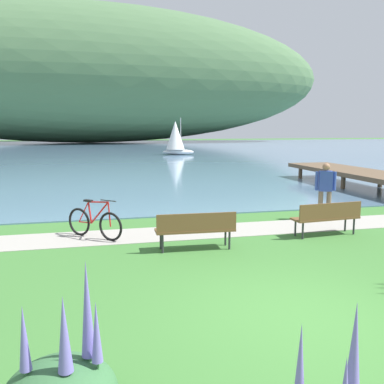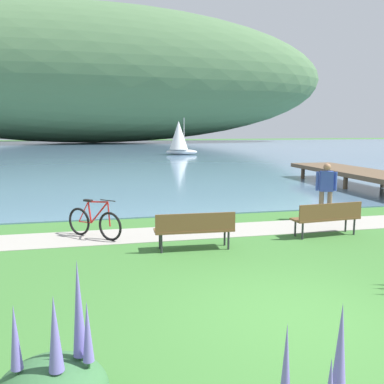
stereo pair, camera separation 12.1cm
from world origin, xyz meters
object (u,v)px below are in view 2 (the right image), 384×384
object	(u,v)px
park_bench_further_along	(327,216)
bicycle_leaning_near_bench	(94,222)
person_at_shoreline	(326,188)
park_bench_near_camera	(195,228)
sailboat_mid_bay	(179,137)

from	to	relation	value
park_bench_further_along	bicycle_leaning_near_bench	bearing A→B (deg)	168.95
bicycle_leaning_near_bench	person_at_shoreline	distance (m)	6.78
park_bench_near_camera	park_bench_further_along	bearing A→B (deg)	7.18
park_bench_near_camera	person_at_shoreline	xyz separation A→B (m)	(4.51, 2.16, 0.46)
park_bench_further_along	sailboat_mid_bay	bearing A→B (deg)	85.67
bicycle_leaning_near_bench	person_at_shoreline	size ratio (longest dim) A/B	0.77
park_bench_further_along	person_at_shoreline	xyz separation A→B (m)	(0.94, 1.71, 0.46)
park_bench_near_camera	bicycle_leaning_near_bench	distance (m)	2.72
bicycle_leaning_near_bench	person_at_shoreline	world-z (taller)	person_at_shoreline
bicycle_leaning_near_bench	sailboat_mid_bay	world-z (taller)	sailboat_mid_bay
park_bench_further_along	bicycle_leaning_near_bench	xyz separation A→B (m)	(-5.78, 1.13, -0.12)
bicycle_leaning_near_bench	park_bench_near_camera	bearing A→B (deg)	-35.46
park_bench_near_camera	sailboat_mid_bay	distance (m)	33.72
park_bench_near_camera	sailboat_mid_bay	xyz separation A→B (m)	(6.05, 33.15, 1.29)
park_bench_further_along	person_at_shoreline	distance (m)	2.00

